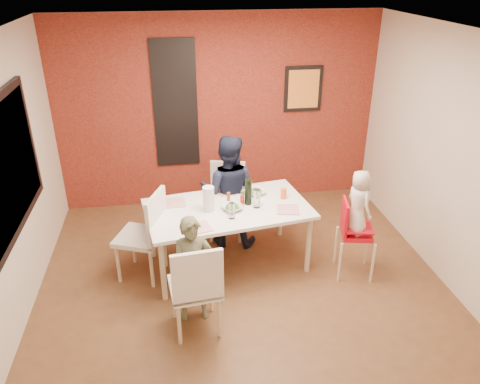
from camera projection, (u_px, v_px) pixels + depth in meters
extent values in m
plane|color=brown|center=(244.00, 288.00, 5.19)|extent=(4.50, 4.50, 0.00)
cube|color=white|center=(245.00, 35.00, 4.00)|extent=(4.50, 4.50, 0.02)
cube|color=beige|center=(219.00, 112.00, 6.59)|extent=(4.50, 0.02, 2.70)
cube|color=beige|center=(310.00, 344.00, 2.60)|extent=(4.50, 0.02, 2.70)
cube|color=beige|center=(3.00, 194.00, 4.29)|extent=(0.02, 4.50, 2.70)
cube|color=beige|center=(456.00, 164.00, 4.91)|extent=(0.02, 4.50, 2.70)
cube|color=maroon|center=(219.00, 113.00, 6.57)|extent=(4.50, 0.02, 2.70)
cube|color=black|center=(8.00, 165.00, 4.38)|extent=(0.05, 1.70, 1.30)
cube|color=black|center=(10.00, 165.00, 4.38)|extent=(0.02, 1.55, 1.15)
cube|color=silver|center=(175.00, 105.00, 6.41)|extent=(0.55, 0.03, 1.70)
cube|color=black|center=(175.00, 105.00, 6.40)|extent=(0.60, 0.03, 1.76)
cube|color=black|center=(303.00, 89.00, 6.59)|extent=(0.54, 0.03, 0.64)
cube|color=gold|center=(304.00, 89.00, 6.57)|extent=(0.44, 0.01, 0.54)
cube|color=white|center=(228.00, 209.00, 5.30)|extent=(1.96, 1.28, 0.04)
cylinder|color=beige|center=(163.00, 271.00, 4.88)|extent=(0.06, 0.06, 0.72)
cylinder|color=beige|center=(151.00, 231.00, 5.61)|extent=(0.06, 0.06, 0.72)
cylinder|color=beige|center=(309.00, 245.00, 5.33)|extent=(0.06, 0.06, 0.72)
cylinder|color=beige|center=(280.00, 211.00, 6.06)|extent=(0.06, 0.06, 0.72)
cube|color=white|center=(195.00, 287.00, 4.45)|extent=(0.51, 0.51, 0.05)
cube|color=white|center=(198.00, 278.00, 4.15)|extent=(0.47, 0.09, 0.53)
cylinder|color=beige|center=(211.00, 293.00, 4.77)|extent=(0.04, 0.04, 0.46)
cylinder|color=beige|center=(219.00, 317.00, 4.44)|extent=(0.04, 0.04, 0.46)
cylinder|color=beige|center=(174.00, 299.00, 4.68)|extent=(0.04, 0.04, 0.46)
cylinder|color=beige|center=(179.00, 325.00, 4.35)|extent=(0.04, 0.04, 0.46)
cube|color=white|center=(227.00, 204.00, 6.01)|extent=(0.54, 0.54, 0.05)
cube|color=white|center=(228.00, 180.00, 6.08)|extent=(0.45, 0.14, 0.51)
cylinder|color=tan|center=(211.00, 227.00, 5.97)|extent=(0.04, 0.04, 0.44)
cylinder|color=tan|center=(215.00, 213.00, 6.29)|extent=(0.04, 0.04, 0.44)
cylinder|color=tan|center=(240.00, 228.00, 5.94)|extent=(0.04, 0.04, 0.44)
cylinder|color=tan|center=(242.00, 214.00, 6.27)|extent=(0.04, 0.04, 0.44)
cube|color=silver|center=(140.00, 237.00, 5.22)|extent=(0.63, 0.63, 0.06)
cube|color=silver|center=(157.00, 218.00, 5.05)|extent=(0.22, 0.47, 0.55)
cylinder|color=#C4B491|center=(133.00, 245.00, 5.55)|extent=(0.04, 0.04, 0.48)
cylinder|color=#C4B491|center=(165.00, 249.00, 5.47)|extent=(0.04, 0.04, 0.48)
cylinder|color=#C4B491|center=(118.00, 264.00, 5.20)|extent=(0.04, 0.04, 0.48)
cylinder|color=#C4B491|center=(152.00, 269.00, 5.12)|extent=(0.04, 0.04, 0.48)
cube|color=red|center=(356.00, 234.00, 5.24)|extent=(0.38, 0.38, 0.05)
cube|color=red|center=(345.00, 217.00, 5.15)|extent=(0.10, 0.32, 0.38)
cube|color=red|center=(357.00, 227.00, 5.20)|extent=(0.38, 0.38, 0.02)
cylinder|color=beige|center=(373.00, 264.00, 5.19)|extent=(0.03, 0.03, 0.50)
cylinder|color=beige|center=(340.00, 263.00, 5.21)|extent=(0.03, 0.03, 0.50)
cylinder|color=beige|center=(367.00, 246.00, 5.51)|extent=(0.03, 0.03, 0.50)
cylinder|color=beige|center=(336.00, 245.00, 5.53)|extent=(0.03, 0.03, 0.50)
imported|color=brown|center=(193.00, 270.00, 4.55)|extent=(0.42, 0.29, 1.13)
imported|color=black|center=(228.00, 191.00, 5.75)|extent=(0.82, 0.71, 1.44)
imported|color=silver|center=(359.00, 203.00, 5.06)|extent=(0.32, 0.41, 0.74)
cube|color=white|center=(199.00, 228.00, 4.88)|extent=(0.29, 0.29, 0.01)
cube|color=white|center=(228.00, 192.00, 5.63)|extent=(0.23, 0.23, 0.01)
cube|color=silver|center=(288.00, 210.00, 5.23)|extent=(0.28, 0.28, 0.01)
cube|color=white|center=(174.00, 203.00, 5.38)|extent=(0.26, 0.26, 0.01)
imported|color=silver|center=(232.00, 208.00, 5.23)|extent=(0.29, 0.29, 0.06)
imported|color=white|center=(256.00, 192.00, 5.58)|extent=(0.30, 0.30, 0.06)
cylinder|color=black|center=(248.00, 192.00, 5.30)|extent=(0.08, 0.08, 0.30)
cylinder|color=white|center=(232.00, 211.00, 5.03)|extent=(0.07, 0.07, 0.19)
cylinder|color=silver|center=(257.00, 199.00, 5.25)|extent=(0.08, 0.08, 0.22)
cylinder|color=white|center=(209.00, 199.00, 5.16)|extent=(0.13, 0.13, 0.29)
cylinder|color=red|center=(242.00, 200.00, 5.30)|extent=(0.04, 0.04, 0.14)
cylinder|color=#377125|center=(243.00, 197.00, 5.35)|extent=(0.04, 0.04, 0.16)
cylinder|color=brown|center=(229.00, 198.00, 5.33)|extent=(0.04, 0.04, 0.15)
cylinder|color=orange|center=(284.00, 194.00, 5.47)|extent=(0.07, 0.07, 0.12)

